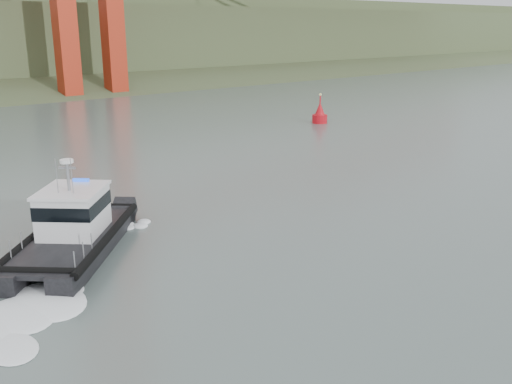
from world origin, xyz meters
The scene contains 3 objects.
ground centered at (0.00, 0.00, 0.00)m, with size 400.00×400.00×0.00m, color #4D5B57.
patrol_boat centered at (-7.89, 12.56, 1.27)m, with size 9.87×10.21×5.06m.
nav_buoy centered at (30.97, 32.46, 0.98)m, with size 1.79×1.79×3.73m.
Camera 1 is at (-18.33, -14.52, 11.30)m, focal length 40.00 mm.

